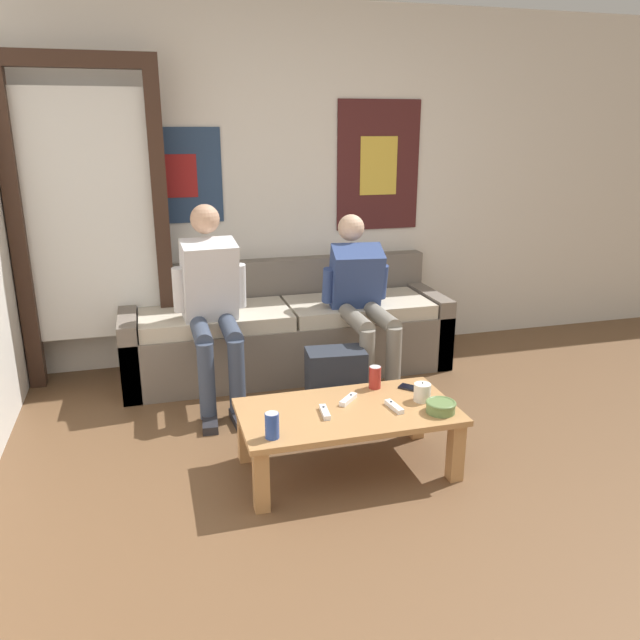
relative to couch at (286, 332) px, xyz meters
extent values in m
plane|color=brown|center=(0.16, -2.05, -0.28)|extent=(18.00, 18.00, 0.00)
cube|color=silver|center=(0.16, 0.37, 1.00)|extent=(10.00, 0.05, 2.55)
cube|color=navy|center=(-0.69, 0.34, 1.10)|extent=(0.63, 0.01, 0.65)
cube|color=maroon|center=(-0.69, 0.33, 1.10)|extent=(0.28, 0.01, 0.29)
cube|color=#471E1E|center=(0.81, 0.34, 1.15)|extent=(0.65, 0.01, 0.96)
cube|color=gold|center=(0.81, 0.33, 1.15)|extent=(0.29, 0.01, 0.43)
cube|color=#382319|center=(-1.72, 0.15, 0.75)|extent=(0.10, 0.10, 2.05)
cube|color=#382319|center=(-0.82, 0.15, 0.75)|extent=(0.10, 0.10, 2.05)
cube|color=#382319|center=(-1.27, 0.15, 1.82)|extent=(1.00, 0.10, 0.10)
cube|color=silver|center=(-1.27, 0.17, 0.85)|extent=(0.82, 0.02, 1.64)
cube|color=#70665B|center=(0.00, 0.28, 0.10)|extent=(2.31, 0.13, 0.76)
cube|color=#70665B|center=(0.00, -0.09, -0.08)|extent=(2.31, 0.60, 0.40)
cube|color=#70665B|center=(-1.09, -0.09, -0.02)|extent=(0.12, 0.60, 0.52)
cube|color=#70665B|center=(1.09, -0.09, -0.02)|extent=(0.12, 0.60, 0.52)
cube|color=beige|center=(-0.52, -0.09, 0.17)|extent=(1.01, 0.56, 0.10)
cube|color=beige|center=(0.52, -0.09, 0.17)|extent=(1.01, 0.56, 0.10)
cube|color=#B27F4C|center=(-0.01, -1.48, 0.05)|extent=(1.10, 0.58, 0.03)
cube|color=#B27F4C|center=(-0.51, -1.24, -0.12)|extent=(0.07, 0.07, 0.31)
cube|color=#B27F4C|center=(0.48, -1.24, -0.12)|extent=(0.07, 0.07, 0.31)
cube|color=#B27F4C|center=(-0.51, -1.72, -0.12)|extent=(0.07, 0.07, 0.31)
cube|color=#B27F4C|center=(0.48, -1.72, -0.12)|extent=(0.07, 0.07, 0.31)
cylinder|color=#384256|center=(-0.65, -0.53, 0.22)|extent=(0.11, 0.40, 0.11)
cylinder|color=#384256|center=(-0.65, -0.73, -0.01)|extent=(0.10, 0.10, 0.48)
cube|color=#232328|center=(-0.65, -0.80, -0.25)|extent=(0.11, 0.25, 0.05)
cylinder|color=#384256|center=(-0.47, -0.53, 0.22)|extent=(0.11, 0.40, 0.11)
cylinder|color=#384256|center=(-0.47, -0.73, -0.01)|extent=(0.10, 0.10, 0.48)
cube|color=#232328|center=(-0.47, -0.80, -0.25)|extent=(0.11, 0.25, 0.05)
cube|color=silver|center=(-0.56, -0.28, 0.48)|extent=(0.36, 0.34, 0.56)
sphere|color=tan|center=(-0.56, -0.20, 0.87)|extent=(0.19, 0.19, 0.19)
cylinder|color=silver|center=(-0.75, -0.27, 0.44)|extent=(0.08, 0.11, 0.30)
cylinder|color=silver|center=(-0.37, -0.27, 0.44)|extent=(0.08, 0.11, 0.30)
cylinder|color=gray|center=(0.35, -0.54, 0.22)|extent=(0.11, 0.43, 0.11)
cylinder|color=gray|center=(0.35, -0.76, -0.01)|extent=(0.10, 0.10, 0.48)
cube|color=#232328|center=(0.35, -0.83, -0.25)|extent=(0.11, 0.25, 0.05)
cylinder|color=gray|center=(0.53, -0.54, 0.22)|extent=(0.11, 0.43, 0.11)
cylinder|color=gray|center=(0.53, -0.76, -0.01)|extent=(0.10, 0.10, 0.48)
cube|color=#232328|center=(0.53, -0.83, -0.25)|extent=(0.11, 0.25, 0.05)
cube|color=#33477F|center=(0.44, -0.25, 0.43)|extent=(0.38, 0.39, 0.49)
sphere|color=beige|center=(0.44, -0.14, 0.76)|extent=(0.18, 0.18, 0.18)
cylinder|color=#33477F|center=(0.24, -0.24, 0.39)|extent=(0.08, 0.12, 0.25)
cylinder|color=#33477F|center=(0.63, -0.24, 0.39)|extent=(0.08, 0.12, 0.25)
cube|color=#282D38|center=(0.13, -0.79, -0.08)|extent=(0.38, 0.26, 0.40)
cube|color=#282D38|center=(0.12, -0.89, -0.17)|extent=(0.26, 0.10, 0.18)
cylinder|color=#607F47|center=(0.42, -1.64, 0.09)|extent=(0.14, 0.14, 0.05)
torus|color=#607F47|center=(0.42, -1.64, 0.12)|extent=(0.15, 0.15, 0.02)
cylinder|color=silver|center=(0.39, -1.49, 0.11)|extent=(0.09, 0.09, 0.09)
cylinder|color=black|center=(0.39, -1.49, 0.17)|extent=(0.00, 0.00, 0.01)
cylinder|color=#28479E|center=(-0.44, -1.67, 0.13)|extent=(0.07, 0.07, 0.12)
cylinder|color=silver|center=(-0.44, -1.67, 0.19)|extent=(0.06, 0.06, 0.00)
cylinder|color=maroon|center=(0.21, -1.26, 0.13)|extent=(0.07, 0.07, 0.12)
cylinder|color=silver|center=(0.21, -1.26, 0.19)|extent=(0.06, 0.06, 0.00)
cube|color=white|center=(0.21, -1.54, 0.08)|extent=(0.05, 0.15, 0.02)
cylinder|color=#333842|center=(0.21, -1.51, 0.09)|extent=(0.01, 0.01, 0.00)
cube|color=white|center=(0.02, -1.39, 0.08)|extent=(0.13, 0.13, 0.02)
cylinder|color=#333842|center=(0.04, -1.37, 0.09)|extent=(0.01, 0.01, 0.00)
cube|color=white|center=(-0.14, -1.50, 0.08)|extent=(0.05, 0.15, 0.02)
cylinder|color=#333842|center=(-0.14, -1.47, 0.09)|extent=(0.01, 0.01, 0.00)
cube|color=black|center=(0.40, -1.33, 0.07)|extent=(0.14, 0.14, 0.01)
cube|color=black|center=(0.40, -1.33, 0.08)|extent=(0.13, 0.13, 0.00)
camera|label=1|loc=(-0.92, -4.21, 1.44)|focal=35.00mm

